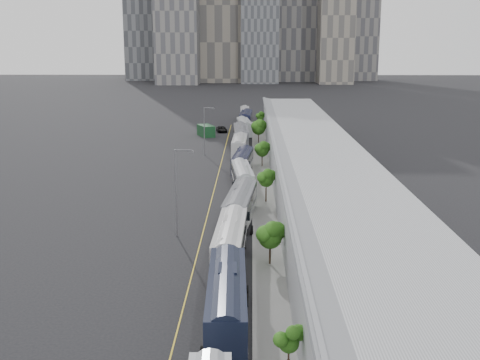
{
  "coord_description": "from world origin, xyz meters",
  "views": [
    {
      "loc": [
        3.89,
        -21.08,
        20.46
      ],
      "look_at": [
        2.37,
        56.22,
        3.0
      ],
      "focal_mm": 45.0,
      "sensor_mm": 36.0,
      "label": 1
    }
  ],
  "objects_px": {
    "bus_4": "(242,179)",
    "bus_3": "(240,208)",
    "bus_10": "(245,114)",
    "shipping_container": "(206,131)",
    "bus_1": "(227,305)",
    "street_lamp_near": "(178,187)",
    "bus_2": "(230,245)",
    "bus_7": "(241,137)",
    "bus_8": "(244,128)",
    "suv": "(222,129)",
    "street_lamp_far": "(205,128)",
    "bus_9": "(246,120)",
    "bus_5": "(243,163)",
    "bus_6": "(240,148)"
  },
  "relations": [
    {
      "from": "street_lamp_near",
      "to": "shipping_container",
      "type": "height_order",
      "value": "street_lamp_near"
    },
    {
      "from": "bus_4",
      "to": "bus_5",
      "type": "xyz_separation_m",
      "value": [
        -0.13,
        12.08,
        -0.01
      ]
    },
    {
      "from": "bus_4",
      "to": "bus_8",
      "type": "relative_size",
      "value": 0.95
    },
    {
      "from": "bus_5",
      "to": "bus_10",
      "type": "bearing_deg",
      "value": 95.69
    },
    {
      "from": "bus_9",
      "to": "shipping_container",
      "type": "relative_size",
      "value": 2.44
    },
    {
      "from": "street_lamp_near",
      "to": "bus_1",
      "type": "bearing_deg",
      "value": -73.99
    },
    {
      "from": "bus_9",
      "to": "suv",
      "type": "xyz_separation_m",
      "value": [
        -5.69,
        -9.24,
        -1.01
      ]
    },
    {
      "from": "bus_7",
      "to": "street_lamp_far",
      "type": "xyz_separation_m",
      "value": [
        -6.48,
        -11.85,
        3.48
      ]
    },
    {
      "from": "bus_3",
      "to": "bus_6",
      "type": "bearing_deg",
      "value": 96.77
    },
    {
      "from": "street_lamp_far",
      "to": "bus_9",
      "type": "bearing_deg",
      "value": 79.72
    },
    {
      "from": "bus_4",
      "to": "bus_3",
      "type": "bearing_deg",
      "value": -95.41
    },
    {
      "from": "bus_3",
      "to": "street_lamp_near",
      "type": "xyz_separation_m",
      "value": [
        -6.64,
        -5.56,
        3.85
      ]
    },
    {
      "from": "shipping_container",
      "to": "suv",
      "type": "distance_m",
      "value": 7.56
    },
    {
      "from": "bus_4",
      "to": "bus_2",
      "type": "bearing_deg",
      "value": -96.83
    },
    {
      "from": "bus_9",
      "to": "suv",
      "type": "height_order",
      "value": "bus_9"
    },
    {
      "from": "bus_8",
      "to": "bus_10",
      "type": "height_order",
      "value": "bus_8"
    },
    {
      "from": "bus_1",
      "to": "bus_10",
      "type": "xyz_separation_m",
      "value": [
        -0.18,
        125.7,
        -0.24
      ]
    },
    {
      "from": "bus_4",
      "to": "bus_8",
      "type": "xyz_separation_m",
      "value": [
        -0.44,
        53.61,
        0.07
      ]
    },
    {
      "from": "bus_7",
      "to": "street_lamp_far",
      "type": "bearing_deg",
      "value": -121.22
    },
    {
      "from": "bus_9",
      "to": "shipping_container",
      "type": "height_order",
      "value": "bus_9"
    },
    {
      "from": "bus_7",
      "to": "bus_8",
      "type": "xyz_separation_m",
      "value": [
        0.5,
        14.17,
        -0.16
      ]
    },
    {
      "from": "bus_7",
      "to": "bus_8",
      "type": "height_order",
      "value": "bus_7"
    },
    {
      "from": "bus_7",
      "to": "bus_10",
      "type": "xyz_separation_m",
      "value": [
        0.32,
        42.95,
        -0.25
      ]
    },
    {
      "from": "bus_5",
      "to": "bus_10",
      "type": "height_order",
      "value": "bus_5"
    },
    {
      "from": "bus_7",
      "to": "bus_5",
      "type": "bearing_deg",
      "value": -90.87
    },
    {
      "from": "bus_5",
      "to": "shipping_container",
      "type": "relative_size",
      "value": 2.17
    },
    {
      "from": "bus_5",
      "to": "street_lamp_near",
      "type": "relative_size",
      "value": 1.27
    },
    {
      "from": "bus_6",
      "to": "suv",
      "type": "height_order",
      "value": "bus_6"
    },
    {
      "from": "bus_6",
      "to": "shipping_container",
      "type": "distance_m",
      "value": 26.05
    },
    {
      "from": "bus_10",
      "to": "shipping_container",
      "type": "xyz_separation_m",
      "value": [
        -8.5,
        -30.84,
        -0.21
      ]
    },
    {
      "from": "bus_3",
      "to": "bus_4",
      "type": "relative_size",
      "value": 1.11
    },
    {
      "from": "bus_9",
      "to": "street_lamp_far",
      "type": "height_order",
      "value": "street_lamp_far"
    },
    {
      "from": "bus_1",
      "to": "street_lamp_near",
      "type": "xyz_separation_m",
      "value": [
        -6.17,
        21.52,
        3.79
      ]
    },
    {
      "from": "bus_10",
      "to": "suv",
      "type": "bearing_deg",
      "value": -103.45
    },
    {
      "from": "bus_2",
      "to": "bus_8",
      "type": "relative_size",
      "value": 1.03
    },
    {
      "from": "bus_4",
      "to": "bus_7",
      "type": "height_order",
      "value": "bus_7"
    },
    {
      "from": "bus_8",
      "to": "bus_7",
      "type": "bearing_deg",
      "value": -97.86
    },
    {
      "from": "bus_9",
      "to": "suv",
      "type": "bearing_deg",
      "value": -119.44
    },
    {
      "from": "bus_4",
      "to": "bus_8",
      "type": "height_order",
      "value": "bus_8"
    },
    {
      "from": "bus_1",
      "to": "bus_7",
      "type": "height_order",
      "value": "bus_7"
    },
    {
      "from": "bus_1",
      "to": "bus_4",
      "type": "height_order",
      "value": "bus_1"
    },
    {
      "from": "shipping_container",
      "to": "suv",
      "type": "height_order",
      "value": "shipping_container"
    },
    {
      "from": "suv",
      "to": "bus_8",
      "type": "bearing_deg",
      "value": -50.09
    },
    {
      "from": "bus_3",
      "to": "bus_10",
      "type": "xyz_separation_m",
      "value": [
        -0.65,
        98.62,
        -0.19
      ]
    },
    {
      "from": "bus_1",
      "to": "shipping_container",
      "type": "height_order",
      "value": "bus_1"
    },
    {
      "from": "bus_8",
      "to": "shipping_container",
      "type": "height_order",
      "value": "bus_8"
    },
    {
      "from": "shipping_container",
      "to": "suv",
      "type": "xyz_separation_m",
      "value": [
        3.27,
        6.8,
        -0.58
      ]
    },
    {
      "from": "bus_2",
      "to": "bus_3",
      "type": "height_order",
      "value": "bus_3"
    },
    {
      "from": "bus_7",
      "to": "shipping_container",
      "type": "distance_m",
      "value": 14.61
    },
    {
      "from": "shipping_container",
      "to": "bus_9",
      "type": "bearing_deg",
      "value": 39.66
    }
  ]
}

